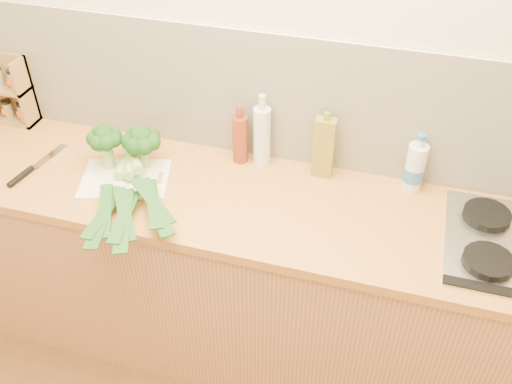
% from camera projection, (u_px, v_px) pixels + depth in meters
% --- Properties ---
extents(room_shell, '(3.50, 3.50, 3.50)m').
position_uv_depth(room_shell, '(268.00, 99.00, 2.22)').
color(room_shell, beige).
rests_on(room_shell, ground).
extents(counter, '(3.20, 0.62, 0.90)m').
position_uv_depth(counter, '(248.00, 278.00, 2.46)').
color(counter, '#B77E4C').
rests_on(counter, ground).
extents(chopping_board, '(0.39, 0.33, 0.01)m').
position_uv_depth(chopping_board, '(125.00, 179.00, 2.26)').
color(chopping_board, white).
rests_on(chopping_board, counter).
extents(broccoli_left, '(0.14, 0.14, 0.19)m').
position_uv_depth(broccoli_left, '(105.00, 139.00, 2.23)').
color(broccoli_left, '#8EB368').
rests_on(broccoli_left, chopping_board).
extents(broccoli_right, '(0.16, 0.16, 0.19)m').
position_uv_depth(broccoli_right, '(141.00, 140.00, 2.24)').
color(broccoli_right, '#8EB368').
rests_on(broccoli_right, chopping_board).
extents(leek_front, '(0.20, 0.62, 0.04)m').
position_uv_depth(leek_front, '(117.00, 180.00, 2.21)').
color(leek_front, white).
rests_on(leek_front, chopping_board).
extents(leek_mid, '(0.31, 0.68, 0.04)m').
position_uv_depth(leek_mid, '(129.00, 174.00, 2.20)').
color(leek_mid, white).
rests_on(leek_mid, chopping_board).
extents(leek_back, '(0.43, 0.51, 0.04)m').
position_uv_depth(leek_back, '(141.00, 174.00, 2.17)').
color(leek_back, white).
rests_on(leek_back, chopping_board).
extents(chefs_knife, '(0.08, 0.33, 0.02)m').
position_uv_depth(chefs_knife, '(28.00, 172.00, 2.29)').
color(chefs_knife, silver).
rests_on(chefs_knife, counter).
extents(spice_rack, '(0.26, 0.11, 0.32)m').
position_uv_depth(spice_rack, '(5.00, 92.00, 2.53)').
color(spice_rack, '#A07C44').
rests_on(spice_rack, counter).
extents(oil_tin, '(0.08, 0.05, 0.29)m').
position_uv_depth(oil_tin, '(324.00, 147.00, 2.21)').
color(oil_tin, olive).
rests_on(oil_tin, counter).
extents(glass_bottle, '(0.07, 0.07, 0.31)m').
position_uv_depth(glass_bottle, '(262.00, 135.00, 2.27)').
color(glass_bottle, silver).
rests_on(glass_bottle, counter).
extents(amber_bottle, '(0.06, 0.06, 0.26)m').
position_uv_depth(amber_bottle, '(240.00, 138.00, 2.29)').
color(amber_bottle, maroon).
rests_on(amber_bottle, counter).
extents(water_bottle, '(0.08, 0.08, 0.23)m').
position_uv_depth(water_bottle, '(415.00, 168.00, 2.16)').
color(water_bottle, silver).
rests_on(water_bottle, counter).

